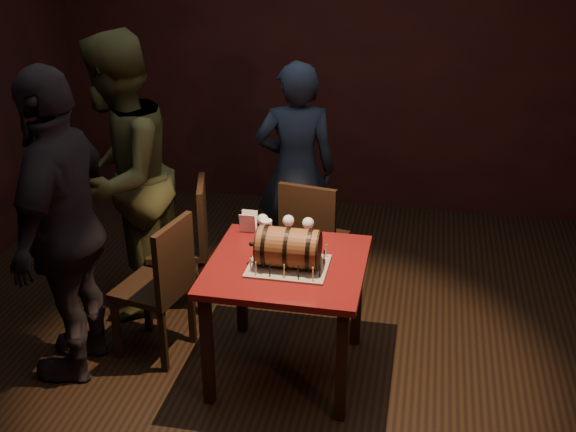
{
  "coord_description": "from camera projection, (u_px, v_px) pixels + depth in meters",
  "views": [
    {
      "loc": [
        0.83,
        -3.75,
        2.72
      ],
      "look_at": [
        0.07,
        0.05,
        0.95
      ],
      "focal_mm": 45.0,
      "sensor_mm": 36.0,
      "label": 1
    }
  ],
  "objects": [
    {
      "name": "room_shell",
      "position": [
        275.0,
        146.0,
        4.04
      ],
      "size": [
        5.04,
        5.04,
        2.8
      ],
      "color": "black",
      "rests_on": "ground"
    },
    {
      "name": "pub_table",
      "position": [
        287.0,
        279.0,
        4.2
      ],
      "size": [
        0.9,
        0.9,
        0.75
      ],
      "color": "#4F0D0E",
      "rests_on": "ground"
    },
    {
      "name": "cake_board",
      "position": [
        288.0,
        266.0,
        4.11
      ],
      "size": [
        0.45,
        0.35,
        0.01
      ],
      "primitive_type": "cube",
      "color": "gray",
      "rests_on": "pub_table"
    },
    {
      "name": "barrel_cake",
      "position": [
        288.0,
        247.0,
        4.06
      ],
      "size": [
        0.41,
        0.24,
        0.24
      ],
      "color": "brown",
      "rests_on": "cake_board"
    },
    {
      "name": "birthday_candles",
      "position": [
        288.0,
        259.0,
        4.09
      ],
      "size": [
        0.4,
        0.3,
        0.09
      ],
      "color": "#FBEC96",
      "rests_on": "cake_board"
    },
    {
      "name": "wine_glass_left",
      "position": [
        263.0,
        221.0,
        4.4
      ],
      "size": [
        0.07,
        0.07,
        0.16
      ],
      "color": "silver",
      "rests_on": "pub_table"
    },
    {
      "name": "wine_glass_mid",
      "position": [
        288.0,
        222.0,
        4.39
      ],
      "size": [
        0.07,
        0.07,
        0.16
      ],
      "color": "silver",
      "rests_on": "pub_table"
    },
    {
      "name": "wine_glass_right",
      "position": [
        308.0,
        224.0,
        4.35
      ],
      "size": [
        0.07,
        0.07,
        0.16
      ],
      "color": "silver",
      "rests_on": "pub_table"
    },
    {
      "name": "pint_of_ale",
      "position": [
        266.0,
        232.0,
        4.36
      ],
      "size": [
        0.07,
        0.07,
        0.15
      ],
      "color": "silver",
      "rests_on": "pub_table"
    },
    {
      "name": "menu_card",
      "position": [
        248.0,
        222.0,
        4.5
      ],
      "size": [
        0.1,
        0.05,
        0.13
      ],
      "primitive_type": null,
      "color": "white",
      "rests_on": "pub_table"
    },
    {
      "name": "chair_back",
      "position": [
        312.0,
        236.0,
        4.99
      ],
      "size": [
        0.46,
        0.46,
        0.93
      ],
      "color": "black",
      "rests_on": "ground"
    },
    {
      "name": "chair_left_rear",
      "position": [
        189.0,
        238.0,
        4.96
      ],
      "size": [
        0.49,
        0.49,
        0.93
      ],
      "color": "black",
      "rests_on": "ground"
    },
    {
      "name": "chair_left_front",
      "position": [
        162.0,
        281.0,
        4.42
      ],
      "size": [
        0.47,
        0.47,
        0.93
      ],
      "color": "black",
      "rests_on": "ground"
    },
    {
      "name": "person_back",
      "position": [
        296.0,
        171.0,
        5.31
      ],
      "size": [
        0.66,
        0.5,
        1.63
      ],
      "primitive_type": "imported",
      "rotation": [
        0.0,
        0.0,
        3.35
      ],
      "color": "#1B2537",
      "rests_on": "ground"
    },
    {
      "name": "person_left_rear",
      "position": [
        120.0,
        178.0,
        4.78
      ],
      "size": [
        0.74,
        0.95,
        1.93
      ],
      "primitive_type": "imported",
      "rotation": [
        0.0,
        0.0,
        -1.58
      ],
      "color": "#3E3E1F",
      "rests_on": "ground"
    },
    {
      "name": "person_left_front",
      "position": [
        65.0,
        227.0,
        4.13
      ],
      "size": [
        0.51,
        1.13,
        1.89
      ],
      "primitive_type": "imported",
      "rotation": [
        0.0,
        0.0,
        -1.53
      ],
      "color": "black",
      "rests_on": "ground"
    }
  ]
}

